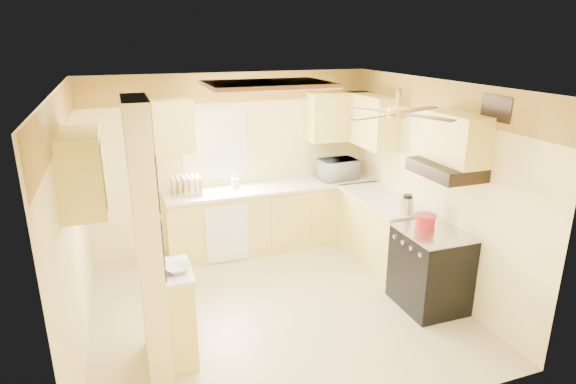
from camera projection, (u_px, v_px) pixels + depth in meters
name	position (u px, v px, depth m)	size (l,w,h in m)	color
floor	(275.00, 307.00, 5.53)	(4.00, 4.00, 0.00)	#C3B287
ceiling	(273.00, 85.00, 4.76)	(4.00, 4.00, 0.00)	white
wall_back	(233.00, 162.00, 6.84)	(4.00, 4.00, 0.00)	#FFE79B
wall_front	(356.00, 288.00, 3.44)	(4.00, 4.00, 0.00)	#FFE79B
wall_left	(71.00, 228.00, 4.50)	(3.80, 3.80, 0.00)	#FFE79B
wall_right	(432.00, 186.00, 5.78)	(3.80, 3.80, 0.00)	#FFE79B
wallpaper_border	(230.00, 87.00, 6.50)	(4.00, 0.02, 0.40)	gold
partition_column	(147.00, 241.00, 4.22)	(0.20, 0.70, 2.50)	#FFE79B
partition_ledge	(179.00, 316.00, 4.54)	(0.25, 0.55, 0.90)	#F0DC5E
ledge_top	(176.00, 271.00, 4.39)	(0.28, 0.58, 0.04)	white
lower_cabinets_back	(273.00, 218.00, 6.98)	(3.00, 0.60, 0.90)	#F0DC5E
lower_cabinets_right	(381.00, 232.00, 6.47)	(0.60, 1.40, 0.90)	#F0DC5E
countertop_back	(273.00, 187.00, 6.83)	(3.04, 0.64, 0.04)	white
countertop_right	(382.00, 199.00, 6.32)	(0.64, 1.44, 0.04)	white
dishwasher_panel	(227.00, 234.00, 6.47)	(0.58, 0.02, 0.80)	white
window	(214.00, 143.00, 6.66)	(0.92, 0.02, 1.02)	white
upper_cab_back_left	(170.00, 126.00, 6.23)	(0.60, 0.35, 0.70)	#F0DC5E
upper_cab_back_right	(338.00, 116.00, 7.00)	(0.90, 0.35, 0.70)	#F0DC5E
upper_cab_right	(371.00, 120.00, 6.66)	(0.35, 1.00, 0.70)	#F0DC5E
upper_cab_left_wall	(82.00, 172.00, 4.15)	(0.35, 0.75, 0.70)	#F0DC5E
upper_cab_over_stove	(456.00, 138.00, 5.02)	(0.35, 0.76, 0.52)	#F0DC5E
stove	(430.00, 269.00, 5.43)	(0.68, 0.77, 0.92)	black
range_hood	(446.00, 169.00, 5.09)	(0.50, 0.76, 0.14)	black
poster_menu	(155.00, 175.00, 4.07)	(0.02, 0.42, 0.57)	black
poster_nashville	(161.00, 245.00, 4.27)	(0.02, 0.42, 0.57)	black
ceiling_light_panel	(268.00, 85.00, 5.25)	(1.35, 0.95, 0.06)	brown
ceiling_fan	(397.00, 112.00, 4.52)	(1.15, 1.15, 0.26)	gold
vent_grate	(496.00, 108.00, 4.65)	(0.02, 0.40, 0.25)	black
microwave	(338.00, 169.00, 7.10)	(0.54, 0.36, 0.30)	white
bowl	(178.00, 268.00, 4.34)	(0.23, 0.23, 0.06)	white
dutch_oven	(425.00, 221.00, 5.36)	(0.24, 0.24, 0.16)	#AD1D20
kettle	(407.00, 205.00, 5.71)	(0.16, 0.16, 0.24)	silver
dish_rack	(186.00, 188.00, 6.44)	(0.45, 0.35, 0.24)	tan
utensil_crock	(235.00, 183.00, 6.70)	(0.11, 0.11, 0.21)	white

